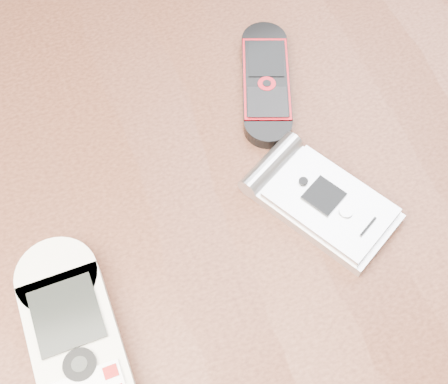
{
  "coord_description": "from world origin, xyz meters",
  "views": [
    {
      "loc": [
        -0.08,
        -0.22,
        1.16
      ],
      "look_at": [
        0.01,
        0.0,
        0.76
      ],
      "focal_mm": 50.0,
      "sensor_mm": 36.0,
      "label": 1
    }
  ],
  "objects": [
    {
      "name": "table",
      "position": [
        0.0,
        0.0,
        0.64
      ],
      "size": [
        1.2,
        0.8,
        0.75
      ],
      "color": "black",
      "rests_on": "ground"
    },
    {
      "name": "motorola_razr",
      "position": [
        0.07,
        -0.03,
        0.76
      ],
      "size": [
        0.11,
        0.13,
        0.02
      ],
      "primitive_type": "cube",
      "rotation": [
        0.0,
        0.0,
        0.51
      ],
      "color": "silver",
      "rests_on": "table"
    },
    {
      "name": "nokia_black_red",
      "position": [
        0.08,
        0.09,
        0.76
      ],
      "size": [
        0.08,
        0.13,
        0.01
      ],
      "primitive_type": "cube",
      "rotation": [
        0.0,
        0.0,
        -0.36
      ],
      "color": "black",
      "rests_on": "table"
    },
    {
      "name": "nokia_white",
      "position": [
        -0.13,
        -0.08,
        0.76
      ],
      "size": [
        0.06,
        0.18,
        0.02
      ],
      "primitive_type": "cube",
      "rotation": [
        0.0,
        0.0,
        0.01
      ],
      "color": "white",
      "rests_on": "table"
    }
  ]
}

